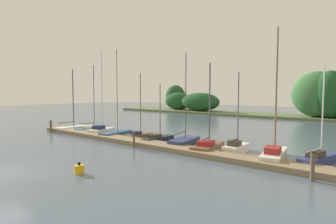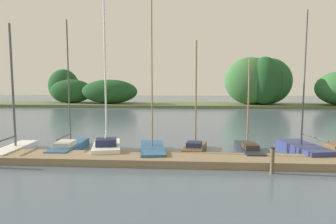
# 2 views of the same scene
# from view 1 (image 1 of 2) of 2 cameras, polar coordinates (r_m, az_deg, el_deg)

# --- Properties ---
(ground) EXTENTS (160.00, 160.00, 0.00)m
(ground) POSITION_cam_1_polar(r_m,az_deg,el_deg) (17.48, -30.96, -10.75)
(ground) COLOR #4C5B6B
(dock_pier) EXTENTS (28.43, 1.80, 0.35)m
(dock_pier) POSITION_cam_1_polar(r_m,az_deg,el_deg) (23.01, -5.22, -6.26)
(dock_pier) COLOR #847051
(dock_pier) RESTS_ON ground
(far_shore) EXTENTS (71.47, 8.66, 7.52)m
(far_shore) POSITION_cam_1_polar(r_m,az_deg,el_deg) (49.87, 27.41, 2.06)
(far_shore) COLOR #56663D
(far_shore) RESTS_ON ground
(sailboat_0) EXTENTS (1.12, 3.85, 6.87)m
(sailboat_0) POSITION_cam_1_polar(r_m,az_deg,el_deg) (33.60, -18.81, -2.83)
(sailboat_0) COLOR white
(sailboat_0) RESTS_ON ground
(sailboat_1) EXTENTS (1.27, 4.20, 7.19)m
(sailboat_1) POSITION_cam_1_polar(r_m,az_deg,el_deg) (31.81, -15.03, -3.27)
(sailboat_1) COLOR #285684
(sailboat_1) RESTS_ON ground
(sailboat_2) EXTENTS (2.05, 3.34, 8.51)m
(sailboat_2) POSITION_cam_1_polar(r_m,az_deg,el_deg) (29.65, -13.38, -3.54)
(sailboat_2) COLOR white
(sailboat_2) RESTS_ON ground
(sailboat_3) EXTENTS (1.73, 3.90, 8.41)m
(sailboat_3) POSITION_cam_1_polar(r_m,az_deg,el_deg) (27.73, -10.37, -4.26)
(sailboat_3) COLOR #285684
(sailboat_3) RESTS_ON ground
(sailboat_4) EXTENTS (1.42, 3.00, 6.06)m
(sailboat_4) POSITION_cam_1_polar(r_m,az_deg,el_deg) (26.64, -5.81, -4.50)
(sailboat_4) COLOR brown
(sailboat_4) RESTS_ON ground
(sailboat_5) EXTENTS (1.03, 3.71, 5.00)m
(sailboat_5) POSITION_cam_1_polar(r_m,az_deg,el_deg) (24.47, -1.86, -5.33)
(sailboat_5) COLOR #232833
(sailboat_5) RESTS_ON ground
(sailboat_6) EXTENTS (2.01, 3.76, 7.46)m
(sailboat_6) POSITION_cam_1_polar(r_m,az_deg,el_deg) (22.73, 3.51, -5.95)
(sailboat_6) COLOR navy
(sailboat_6) RESTS_ON ground
(sailboat_7) EXTENTS (2.10, 4.11, 6.42)m
(sailboat_7) POSITION_cam_1_polar(r_m,az_deg,el_deg) (20.91, 8.24, -6.83)
(sailboat_7) COLOR brown
(sailboat_7) RESTS_ON ground
(sailboat_8) EXTENTS (1.11, 2.96, 5.70)m
(sailboat_8) POSITION_cam_1_polar(r_m,az_deg,el_deg) (20.65, 13.85, -6.99)
(sailboat_8) COLOR silver
(sailboat_8) RESTS_ON ground
(sailboat_9) EXTENTS (1.94, 4.55, 8.36)m
(sailboat_9) POSITION_cam_1_polar(r_m,az_deg,el_deg) (19.15, 20.85, -7.77)
(sailboat_9) COLOR silver
(sailboat_9) RESTS_ON ground
(sailboat_10) EXTENTS (1.66, 3.87, 5.76)m
(sailboat_10) POSITION_cam_1_polar(r_m,az_deg,el_deg) (19.14, 28.54, -8.29)
(sailboat_10) COLOR navy
(sailboat_10) RESTS_ON ground
(mooring_piling_0) EXTENTS (0.26, 0.26, 1.26)m
(mooring_piling_0) POSITION_cam_1_polar(r_m,az_deg,el_deg) (32.47, -22.80, -2.72)
(mooring_piling_0) COLOR brown
(mooring_piling_0) RESTS_ON ground
(mooring_piling_1) EXTENTS (0.20, 0.20, 1.12)m
(mooring_piling_1) POSITION_cam_1_polar(r_m,az_deg,el_deg) (21.84, -6.97, -5.80)
(mooring_piling_1) COLOR brown
(mooring_piling_1) RESTS_ON ground
(mooring_piling_2) EXTENTS (0.23, 0.23, 1.45)m
(mooring_piling_2) POSITION_cam_1_polar(r_m,az_deg,el_deg) (15.39, 27.40, -9.79)
(mooring_piling_2) COLOR brown
(mooring_piling_2) RESTS_ON ground
(channel_buoy_0) EXTENTS (0.51, 0.51, 0.62)m
(channel_buoy_0) POSITION_cam_1_polar(r_m,az_deg,el_deg) (15.79, -17.68, -11.02)
(channel_buoy_0) COLOR gold
(channel_buoy_0) RESTS_ON ground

